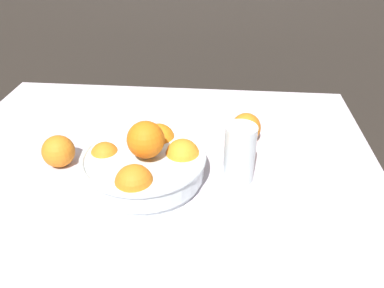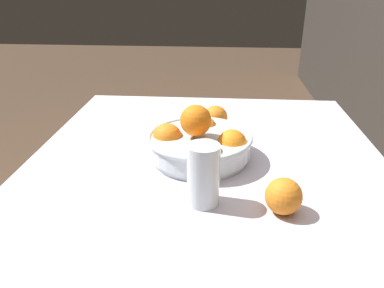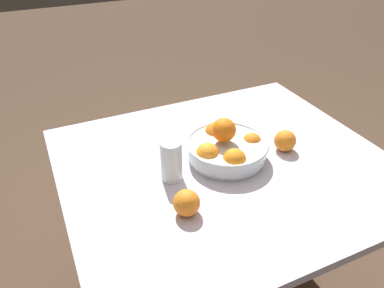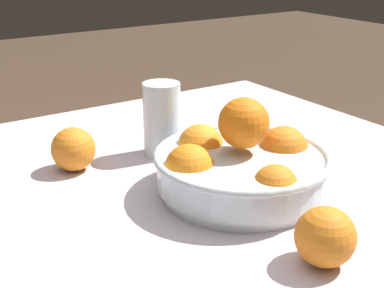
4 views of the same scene
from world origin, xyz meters
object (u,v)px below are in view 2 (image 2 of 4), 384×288
orange_loose_near_bowl (284,196)px  orange_loose_front (215,118)px  fruit_bowl (200,143)px  juice_glass (202,178)px

orange_loose_near_bowl → orange_loose_front: size_ratio=1.00×
orange_loose_near_bowl → fruit_bowl: bearing=-141.0°
juice_glass → orange_loose_front: (-0.43, 0.02, -0.02)m
orange_loose_near_bowl → orange_loose_front: bearing=-161.5°
orange_loose_near_bowl → orange_loose_front: 0.48m
juice_glass → orange_loose_front: bearing=177.4°
orange_loose_near_bowl → orange_loose_front: same height
fruit_bowl → orange_loose_front: bearing=170.2°
juice_glass → orange_loose_front: 0.43m
juice_glass → orange_loose_front: juice_glass is taller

